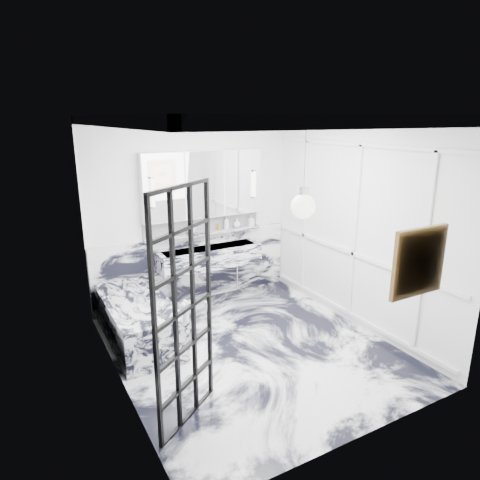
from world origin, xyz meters
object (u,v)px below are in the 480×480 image
crittall_door (184,311)px  mirror_cabinet (203,184)px  trough_sink (210,257)px  bathtub (138,321)px

crittall_door → mirror_cabinet: 2.93m
trough_sink → mirror_cabinet: mirror_cabinet is taller
mirror_cabinet → trough_sink: bearing=-90.0°
trough_sink → mirror_cabinet: size_ratio=0.84×
crittall_door → bathtub: crittall_door is taller
mirror_cabinet → bathtub: (-1.32, -0.83, -1.54)m
mirror_cabinet → bathtub: size_ratio=1.15×
crittall_door → bathtub: (0.01, 1.69, -0.84)m
trough_sink → bathtub: 1.55m
crittall_door → trough_sink: bearing=24.8°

